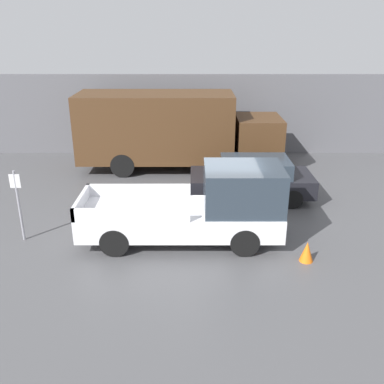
{
  "coord_description": "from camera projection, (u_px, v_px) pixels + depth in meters",
  "views": [
    {
      "loc": [
        -0.7,
        -11.94,
        5.96
      ],
      "look_at": [
        -0.75,
        0.22,
        1.13
      ],
      "focal_mm": 40.0,
      "sensor_mm": 36.0,
      "label": 1
    }
  ],
  "objects": [
    {
      "name": "building_wall",
      "position": [
        209.0,
        115.0,
        20.34
      ],
      "size": [
        28.0,
        0.15,
        3.75
      ],
      "color": "#56565B",
      "rests_on": "ground"
    },
    {
      "name": "ground_plane",
      "position": [
        216.0,
        228.0,
        13.29
      ],
      "size": [
        60.0,
        60.0,
        0.0
      ],
      "primitive_type": "plane",
      "color": "#4C4C4F"
    },
    {
      "name": "pickup_truck",
      "position": [
        203.0,
        208.0,
        12.18
      ],
      "size": [
        5.72,
        1.95,
        2.27
      ],
      "color": "silver",
      "rests_on": "ground"
    },
    {
      "name": "delivery_truck",
      "position": [
        173.0,
        129.0,
        18.15
      ],
      "size": [
        8.54,
        2.51,
        3.25
      ],
      "color": "#472D19",
      "rests_on": "ground"
    },
    {
      "name": "parking_sign",
      "position": [
        20.0,
        201.0,
        12.18
      ],
      "size": [
        0.3,
        0.07,
        2.14
      ],
      "color": "gray",
      "rests_on": "ground"
    },
    {
      "name": "car",
      "position": [
        254.0,
        179.0,
        15.25
      ],
      "size": [
        4.32,
        1.92,
        1.51
      ],
      "color": "black",
      "rests_on": "ground"
    },
    {
      "name": "traffic_cone",
      "position": [
        309.0,
        252.0,
        11.37
      ],
      "size": [
        0.37,
        0.37,
        0.56
      ],
      "color": "orange",
      "rests_on": "ground"
    }
  ]
}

